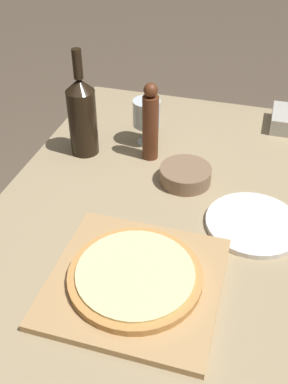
% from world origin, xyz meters
% --- Properties ---
extents(dining_table, '(0.99, 1.58, 0.74)m').
position_xyz_m(dining_table, '(0.00, 0.00, 0.66)').
color(dining_table, '#9E8966').
rests_on(dining_table, ground_plane).
extents(cutting_board, '(0.37, 0.36, 0.02)m').
position_xyz_m(cutting_board, '(-0.04, -0.15, 0.75)').
color(cutting_board, tan).
rests_on(cutting_board, dining_table).
extents(pizza, '(0.30, 0.30, 0.02)m').
position_xyz_m(pizza, '(-0.04, -0.15, 0.77)').
color(pizza, '#C68947').
rests_on(pizza, cutting_board).
extents(wine_bottle, '(0.09, 0.09, 0.33)m').
position_xyz_m(wine_bottle, '(-0.35, 0.33, 0.87)').
color(wine_bottle, black).
rests_on(wine_bottle, dining_table).
extents(pepper_mill, '(0.05, 0.05, 0.25)m').
position_xyz_m(pepper_mill, '(-0.14, 0.35, 0.85)').
color(pepper_mill, '#5B2D19').
rests_on(pepper_mill, dining_table).
extents(wine_glass, '(0.09, 0.09, 0.15)m').
position_xyz_m(wine_glass, '(-0.18, 0.43, 0.84)').
color(wine_glass, silver).
rests_on(wine_glass, dining_table).
extents(small_bowl, '(0.15, 0.15, 0.05)m').
position_xyz_m(small_bowl, '(-0.01, 0.26, 0.76)').
color(small_bowl, '#84664C').
rests_on(small_bowl, dining_table).
extents(dinner_plate, '(0.24, 0.24, 0.01)m').
position_xyz_m(dinner_plate, '(0.20, 0.12, 0.74)').
color(dinner_plate, white).
rests_on(dinner_plate, dining_table).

